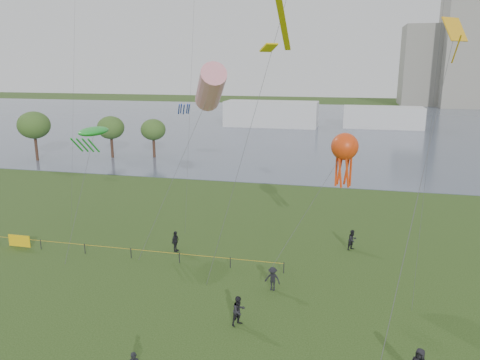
# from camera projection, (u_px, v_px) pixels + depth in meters

# --- Properties ---
(lake) EXTENTS (400.00, 120.00, 0.08)m
(lake) POSITION_uv_depth(u_px,v_px,m) (322.00, 125.00, 115.01)
(lake) COLOR #505A6E
(lake) RESTS_ON ground_plane
(building_mid) EXTENTS (20.00, 20.00, 38.00)m
(building_mid) POSITION_uv_depth(u_px,v_px,m) (472.00, 51.00, 158.92)
(building_mid) COLOR gray
(building_mid) RESTS_ON ground_plane
(building_low) EXTENTS (16.00, 18.00, 28.00)m
(building_low) POSITION_uv_depth(u_px,v_px,m) (425.00, 66.00, 168.87)
(building_low) COLOR slate
(building_low) RESTS_ON ground_plane
(pavilion_left) EXTENTS (22.00, 8.00, 6.00)m
(pavilion_left) POSITION_uv_depth(u_px,v_px,m) (271.00, 114.00, 112.19)
(pavilion_left) COLOR silver
(pavilion_left) RESTS_ON ground_plane
(pavilion_right) EXTENTS (18.00, 7.00, 5.00)m
(pavilion_right) POSITION_uv_depth(u_px,v_px,m) (383.00, 117.00, 109.45)
(pavilion_right) COLOR silver
(pavilion_right) RESTS_ON ground_plane
(trees) EXTENTS (21.16, 11.07, 7.67)m
(trees) POSITION_uv_depth(u_px,v_px,m) (87.00, 127.00, 73.12)
(trees) COLOR #362218
(trees) RESTS_ON ground_plane
(fence) EXTENTS (24.07, 0.07, 1.05)m
(fence) POSITION_uv_depth(u_px,v_px,m) (61.00, 245.00, 37.75)
(fence) COLOR black
(fence) RESTS_ON ground_plane
(spectator_a) EXTENTS (1.07, 1.10, 1.78)m
(spectator_a) POSITION_uv_depth(u_px,v_px,m) (239.00, 311.00, 27.02)
(spectator_a) COLOR black
(spectator_a) RESTS_ON ground_plane
(spectator_b) EXTENTS (1.16, 0.80, 1.66)m
(spectator_b) POSITION_uv_depth(u_px,v_px,m) (273.00, 279.00, 31.18)
(spectator_b) COLOR black
(spectator_b) RESTS_ON ground_plane
(spectator_c) EXTENTS (0.55, 1.05, 1.72)m
(spectator_c) POSITION_uv_depth(u_px,v_px,m) (175.00, 241.00, 37.66)
(spectator_c) COLOR black
(spectator_c) RESTS_ON ground_plane
(spectator_g) EXTENTS (1.02, 1.02, 1.67)m
(spectator_g) POSITION_uv_depth(u_px,v_px,m) (352.00, 240.00, 38.03)
(spectator_g) COLOR black
(spectator_g) RESTS_ON ground_plane
(kite_windsock) EXTENTS (6.58, 7.36, 14.96)m
(kite_windsock) POSITION_uv_depth(u_px,v_px,m) (210.00, 88.00, 36.47)
(kite_windsock) COLOR #3F3F42
(kite_creature) EXTENTS (3.10, 10.88, 9.23)m
(kite_creature) POSITION_uv_depth(u_px,v_px,m) (93.00, 132.00, 42.12)
(kite_creature) COLOR #3F3F42
(kite_octopus) EXTENTS (5.98, 4.45, 10.04)m
(kite_octopus) POSITION_uv_depth(u_px,v_px,m) (345.00, 148.00, 33.19)
(kite_octopus) COLOR #3F3F42
(kite_delta) EXTENTS (5.05, 14.03, 17.08)m
(kite_delta) POSITION_uv_depth(u_px,v_px,m) (451.00, 49.00, 23.15)
(kite_delta) COLOR #3F3F42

